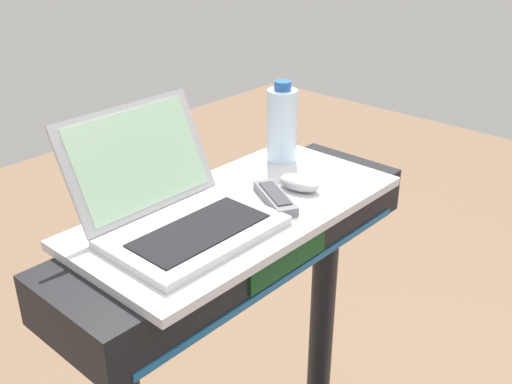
# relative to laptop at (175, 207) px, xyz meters

# --- Properties ---
(desk_board) EXTENTS (0.73, 0.36, 0.02)m
(desk_board) POSITION_rel_laptop_xyz_m (0.15, -0.03, -0.06)
(desk_board) COLOR silver
(desk_board) RESTS_ON treadmill_base
(laptop) EXTENTS (0.33, 0.33, 0.22)m
(laptop) POSITION_rel_laptop_xyz_m (0.00, 0.00, 0.00)
(laptop) COLOR #B7B7BC
(laptop) RESTS_ON desk_board
(computer_mouse) EXTENTS (0.07, 0.11, 0.03)m
(computer_mouse) POSITION_rel_laptop_xyz_m (0.31, -0.07, -0.03)
(computer_mouse) COLOR #B2B2B7
(computer_mouse) RESTS_ON desk_board
(water_bottle) EXTENTS (0.08, 0.08, 0.20)m
(water_bottle) POSITION_rel_laptop_xyz_m (0.41, 0.07, 0.05)
(water_bottle) COLOR silver
(water_bottle) RESTS_ON desk_board
(tv_remote) EXTENTS (0.12, 0.16, 0.02)m
(tv_remote) POSITION_rel_laptop_xyz_m (0.22, -0.07, -0.04)
(tv_remote) COLOR slate
(tv_remote) RESTS_ON desk_board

